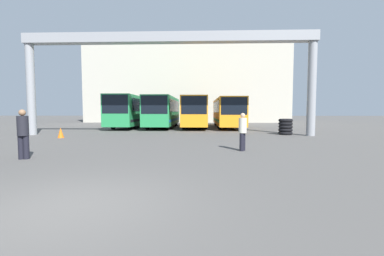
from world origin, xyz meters
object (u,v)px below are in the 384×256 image
at_px(traffic_cone, 61,133).
at_px(bus_slot_3, 227,111).
at_px(pedestrian_mid_right, 243,131).
at_px(bus_slot_1, 163,110).
at_px(pedestrian_far_center, 23,133).
at_px(bus_slot_2, 196,111).
at_px(tire_stack, 285,127).
at_px(bus_slot_0, 133,110).

bearing_deg(traffic_cone, bus_slot_3, 43.98).
bearing_deg(pedestrian_mid_right, bus_slot_1, -122.69).
xyz_separation_m(bus_slot_1, pedestrian_far_center, (-2.39, -18.51, -0.91)).
bearing_deg(traffic_cone, bus_slot_2, 53.71).
bearing_deg(bus_slot_3, traffic_cone, -136.02).
bearing_deg(tire_stack, pedestrian_far_center, -141.00).
bearing_deg(pedestrian_mid_right, pedestrian_far_center, -37.56).
distance_m(bus_slot_3, pedestrian_far_center, 21.44).
xyz_separation_m(bus_slot_2, traffic_cone, (-8.69, -11.84, -1.50)).
relative_size(bus_slot_0, bus_slot_2, 1.01).
bearing_deg(bus_slot_2, pedestrian_far_center, -106.91).
xyz_separation_m(bus_slot_0, pedestrian_mid_right, (9.47, -17.08, -1.03)).
bearing_deg(bus_slot_3, bus_slot_2, 178.71).
distance_m(bus_slot_2, pedestrian_mid_right, 17.25).
relative_size(bus_slot_2, pedestrian_mid_right, 7.20).
bearing_deg(traffic_cone, bus_slot_0, 81.81).
height_order(traffic_cone, tire_stack, tire_stack).
bearing_deg(pedestrian_far_center, tire_stack, -154.86).
height_order(pedestrian_far_center, tire_stack, pedestrian_far_center).
distance_m(bus_slot_0, tire_stack, 16.66).
xyz_separation_m(bus_slot_0, pedestrian_far_center, (1.10, -19.38, -0.95)).
bearing_deg(bus_slot_1, pedestrian_mid_right, -69.75).
distance_m(bus_slot_1, pedestrian_mid_right, 17.30).
xyz_separation_m(bus_slot_2, pedestrian_mid_right, (2.49, -17.05, -0.95)).
distance_m(pedestrian_mid_right, tire_stack, 9.31).
relative_size(bus_slot_2, pedestrian_far_center, 6.63).
bearing_deg(pedestrian_far_center, bus_slot_2, -120.77).
height_order(bus_slot_2, tire_stack, bus_slot_2).
xyz_separation_m(bus_slot_2, pedestrian_far_center, (-5.88, -19.35, -0.88)).
distance_m(pedestrian_far_center, tire_stack, 16.59).
xyz_separation_m(bus_slot_1, traffic_cone, (-5.20, -11.00, -1.53)).
relative_size(bus_slot_1, pedestrian_far_center, 5.71).
distance_m(bus_slot_1, traffic_cone, 12.26).
bearing_deg(tire_stack, bus_slot_2, 128.18).
relative_size(bus_slot_0, tire_stack, 10.17).
bearing_deg(traffic_cone, pedestrian_far_center, -69.48).
xyz_separation_m(bus_slot_1, tire_stack, (10.50, -8.07, -1.28)).
xyz_separation_m(bus_slot_2, bus_slot_3, (3.49, -0.08, -0.06)).
bearing_deg(bus_slot_3, bus_slot_1, -173.79).
xyz_separation_m(bus_slot_3, traffic_cone, (-12.18, -11.76, -1.45)).
bearing_deg(bus_slot_0, bus_slot_3, -0.64).
height_order(bus_slot_1, traffic_cone, bus_slot_1).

